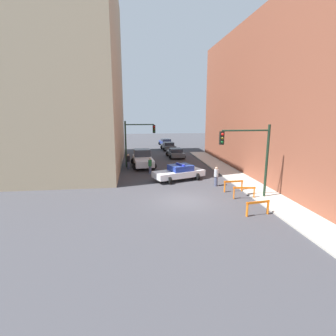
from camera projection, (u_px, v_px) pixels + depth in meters
ground_plane at (185, 201)px, 18.50m from camera, size 120.00×120.00×0.00m
sidewalk_right at (268, 197)px, 19.26m from camera, size 2.40×44.00×0.12m
building_corner_left at (53, 74)px, 28.46m from camera, size 14.00×20.00×20.36m
building_right at (301, 99)px, 26.38m from camera, size 12.00×28.00×14.83m
traffic_light_near at (252, 150)px, 18.32m from camera, size 3.64×0.35×5.20m
traffic_light_far at (135, 137)px, 29.37m from camera, size 3.44×0.35×5.20m
police_car at (179, 172)px, 24.15m from camera, size 5.05×3.40×1.52m
white_truck at (143, 159)px, 30.09m from camera, size 2.86×5.52×1.90m
parked_car_near at (175, 153)px, 36.04m from camera, size 2.40×4.37×1.31m
parked_car_mid at (168, 146)px, 43.40m from camera, size 2.44×4.40×1.31m
parked_car_far at (166, 142)px, 48.87m from camera, size 2.55×4.45×1.31m
pedestrian_crossing at (150, 166)px, 26.48m from camera, size 0.50×0.50×1.66m
pedestrian_corner at (128, 161)px, 28.86m from camera, size 0.50×0.50×1.66m
pedestrian_sidewalk at (216, 176)px, 22.10m from camera, size 0.40×0.40×1.66m
barrier_front at (258, 206)px, 15.81m from camera, size 1.59×0.37×0.90m
barrier_mid at (244, 191)px, 18.83m from camera, size 1.59×0.38×0.90m
barrier_back at (233, 184)px, 20.56m from camera, size 1.60×0.24×0.90m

